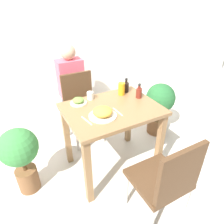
# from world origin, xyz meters

# --- Properties ---
(ground_plane) EXTENTS (16.00, 16.00, 0.00)m
(ground_plane) POSITION_xyz_m (0.00, 0.00, 0.00)
(ground_plane) COLOR beige
(wall_back) EXTENTS (8.00, 0.05, 2.60)m
(wall_back) POSITION_xyz_m (0.00, 1.52, 1.30)
(wall_back) COLOR white
(wall_back) RESTS_ON ground_plane
(dining_table) EXTENTS (0.91, 0.70, 0.77)m
(dining_table) POSITION_xyz_m (0.00, 0.00, 0.63)
(dining_table) COLOR olive
(dining_table) RESTS_ON ground_plane
(chair_near) EXTENTS (0.42, 0.42, 0.88)m
(chair_near) POSITION_xyz_m (0.06, -0.76, 0.50)
(chair_near) COLOR #4C331E
(chair_near) RESTS_ON ground_plane
(chair_far) EXTENTS (0.42, 0.42, 0.88)m
(chair_far) POSITION_xyz_m (-0.07, 0.69, 0.50)
(chair_far) COLOR #4C331E
(chair_far) RESTS_ON ground_plane
(food_plate) EXTENTS (0.25, 0.25, 0.09)m
(food_plate) POSITION_xyz_m (-0.15, -0.10, 0.81)
(food_plate) COLOR beige
(food_plate) RESTS_ON dining_table
(side_plate) EXTENTS (0.17, 0.17, 0.06)m
(side_plate) POSITION_xyz_m (-0.26, 0.24, 0.80)
(side_plate) COLOR beige
(side_plate) RESTS_ON dining_table
(drink_cup) EXTENTS (0.07, 0.07, 0.08)m
(drink_cup) POSITION_xyz_m (-0.11, 0.27, 0.81)
(drink_cup) COLOR silver
(drink_cup) RESTS_ON dining_table
(juice_glass) EXTENTS (0.07, 0.07, 0.14)m
(juice_glass) POSITION_xyz_m (0.23, 0.21, 0.84)
(juice_glass) COLOR orange
(juice_glass) RESTS_ON dining_table
(sauce_bottle) EXTENTS (0.06, 0.06, 0.17)m
(sauce_bottle) POSITION_xyz_m (0.35, 0.05, 0.83)
(sauce_bottle) COLOR maroon
(sauce_bottle) RESTS_ON dining_table
(condiment_bottle) EXTENTS (0.06, 0.06, 0.17)m
(condiment_bottle) POSITION_xyz_m (0.31, 0.24, 0.83)
(condiment_bottle) COLOR black
(condiment_bottle) RESTS_ON dining_table
(fork_utensil) EXTENTS (0.04, 0.17, 0.00)m
(fork_utensil) POSITION_xyz_m (-0.31, -0.10, 0.77)
(fork_utensil) COLOR silver
(fork_utensil) RESTS_ON dining_table
(spoon_utensil) EXTENTS (0.01, 0.16, 0.00)m
(spoon_utensil) POSITION_xyz_m (0.01, -0.10, 0.77)
(spoon_utensil) COLOR silver
(spoon_utensil) RESTS_ON dining_table
(potted_plant_left) EXTENTS (0.35, 0.35, 0.72)m
(potted_plant_left) POSITION_xyz_m (-0.89, 0.13, 0.46)
(potted_plant_left) COLOR brown
(potted_plant_left) RESTS_ON ground_plane
(potted_plant_right) EXTENTS (0.39, 0.39, 0.73)m
(potted_plant_right) POSITION_xyz_m (0.88, 0.27, 0.44)
(potted_plant_right) COLOR brown
(potted_plant_right) RESTS_ON ground_plane
(person_figure) EXTENTS (0.34, 0.22, 1.17)m
(person_figure) POSITION_xyz_m (-0.05, 1.09, 0.58)
(person_figure) COLOR #2D3347
(person_figure) RESTS_ON ground_plane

